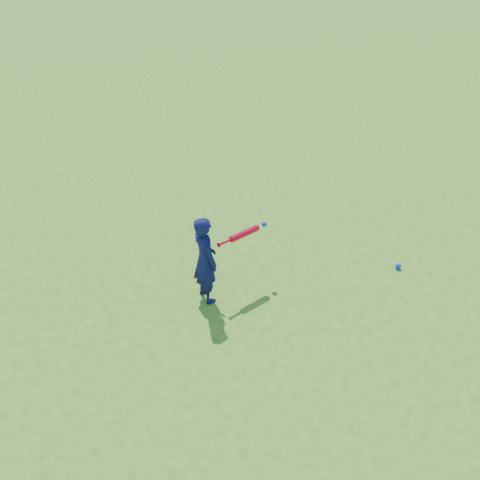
{
  "coord_description": "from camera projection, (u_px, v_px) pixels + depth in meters",
  "views": [
    {
      "loc": [
        -2.0,
        -4.37,
        3.97
      ],
      "look_at": [
        0.4,
        0.13,
        0.58
      ],
      "focal_mm": 40.0,
      "sensor_mm": 36.0,
      "label": 1
    }
  ],
  "objects": [
    {
      "name": "ground",
      "position": [
        214.0,
        296.0,
        6.19
      ],
      "size": [
        80.0,
        80.0,
        0.0
      ],
      "primitive_type": "plane",
      "color": "#3E751C",
      "rests_on": "ground"
    },
    {
      "name": "ground_ball_blue",
      "position": [
        398.0,
        266.0,
        6.62
      ],
      "size": [
        0.07,
        0.07,
        0.07
      ],
      "primitive_type": "sphere",
      "color": "#0D36EC",
      "rests_on": "ground"
    },
    {
      "name": "child",
      "position": [
        205.0,
        260.0,
        5.88
      ],
      "size": [
        0.27,
        0.4,
        1.07
      ],
      "primitive_type": "imported",
      "rotation": [
        0.0,
        0.0,
        1.62
      ],
      "color": "#0F1148",
      "rests_on": "ground"
    },
    {
      "name": "bat_swing",
      "position": [
        246.0,
        233.0,
        6.06
      ],
      "size": [
        0.7,
        0.19,
        0.08
      ],
      "rotation": [
        0.0,
        0.0,
        0.2
      ],
      "color": "red",
      "rests_on": "ground"
    }
  ]
}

